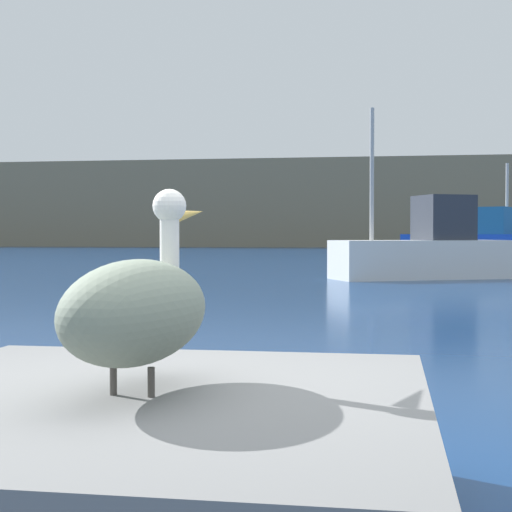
# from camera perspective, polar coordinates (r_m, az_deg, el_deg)

# --- Properties ---
(ground_plane) EXTENTS (260.00, 260.00, 0.00)m
(ground_plane) POSITION_cam_1_polar(r_m,az_deg,el_deg) (3.97, -1.49, -17.57)
(ground_plane) COLOR navy
(hillside_backdrop) EXTENTS (140.00, 14.52, 8.55)m
(hillside_backdrop) POSITION_cam_1_polar(r_m,az_deg,el_deg) (83.51, 8.78, 3.61)
(hillside_backdrop) COLOR #7F755B
(hillside_backdrop) RESTS_ON ground
(pier_dock) EXTENTS (2.42, 2.55, 0.64)m
(pier_dock) POSITION_cam_1_polar(r_m,az_deg,el_deg) (3.52, -8.38, -14.69)
(pier_dock) COLOR gray
(pier_dock) RESTS_ON ground
(pelican) EXTENTS (0.58, 1.44, 0.88)m
(pelican) POSITION_cam_1_polar(r_m,az_deg,el_deg) (3.41, -8.33, -3.70)
(pelican) COLOR gray
(pelican) RESTS_ON pier_dock
(fishing_boat_blue) EXTENTS (5.54, 3.69, 4.16)m
(fishing_boat_blue) POSITION_cam_1_polar(r_m,az_deg,el_deg) (34.62, 15.03, 0.82)
(fishing_boat_blue) COLOR blue
(fishing_boat_blue) RESTS_ON ground
(fishing_boat_white) EXTENTS (5.35, 3.68, 4.86)m
(fishing_boat_white) POSITION_cam_1_polar(r_m,az_deg,el_deg) (23.77, 11.91, 0.40)
(fishing_boat_white) COLOR white
(fishing_boat_white) RESTS_ON ground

